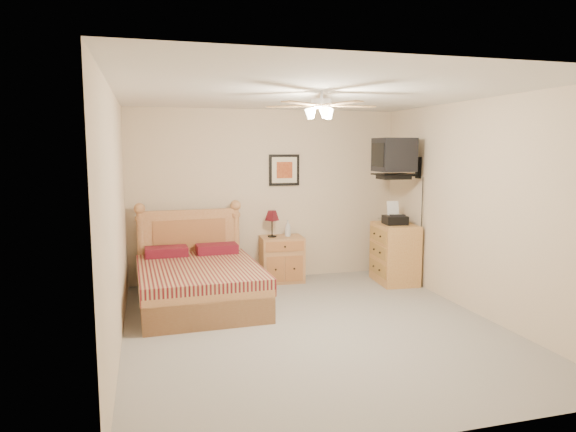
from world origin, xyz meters
name	(u,v)px	position (x,y,z in m)	size (l,w,h in m)	color
floor	(313,327)	(0.00, 0.00, 0.00)	(4.50, 4.50, 0.00)	gray
ceiling	(315,93)	(0.00, 0.00, 2.50)	(4.00, 4.50, 0.04)	white
wall_back	(266,195)	(0.00, 2.25, 1.25)	(4.00, 0.04, 2.50)	beige
wall_front	(425,256)	(0.00, -2.25, 1.25)	(4.00, 0.04, 2.50)	beige
wall_left	(116,221)	(-2.00, 0.00, 1.25)	(0.04, 4.50, 2.50)	beige
wall_right	(477,208)	(2.00, 0.00, 1.25)	(0.04, 4.50, 2.50)	beige
bed	(199,258)	(-1.12, 1.12, 0.61)	(1.43, 1.87, 1.21)	#B47240
nightstand	(282,259)	(0.17, 2.00, 0.33)	(0.61, 0.46, 0.66)	#B2814C
table_lamp	(272,224)	(0.03, 2.02, 0.85)	(0.21, 0.21, 0.39)	#551119
lotion_bottle	(288,228)	(0.26, 2.01, 0.78)	(0.09, 0.09, 0.24)	silver
framed_picture	(284,170)	(0.27, 2.23, 1.62)	(0.46, 0.04, 0.46)	black
dresser	(395,253)	(1.73, 1.49, 0.43)	(0.51, 0.73, 0.86)	#B16935
fax_machine	(395,213)	(1.71, 1.47, 1.02)	(0.31, 0.32, 0.32)	black
magazine_lower	(385,221)	(1.67, 1.71, 0.87)	(0.21, 0.28, 0.03)	#B6AD93
magazine_upper	(385,219)	(1.69, 1.73, 0.90)	(0.21, 0.29, 0.02)	gray
wall_tv	(404,158)	(1.75, 1.34, 1.81)	(0.56, 0.46, 0.58)	black
ceiling_fan	(321,105)	(0.00, -0.20, 2.36)	(1.14, 1.14, 0.28)	white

